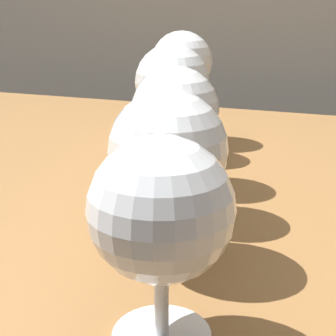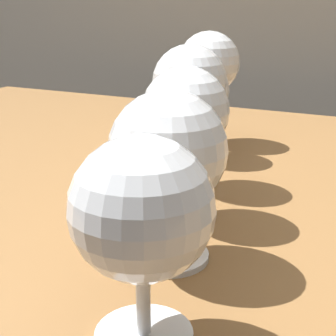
% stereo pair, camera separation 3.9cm
% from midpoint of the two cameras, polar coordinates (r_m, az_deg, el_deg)
% --- Properties ---
extents(dining_table, '(1.42, 0.82, 0.74)m').
position_cam_midpoint_polar(dining_table, '(0.63, 3.26, -9.21)').
color(dining_table, brown).
rests_on(dining_table, ground_plane).
extents(wine_glass_amber, '(0.09, 0.09, 0.13)m').
position_cam_midpoint_polar(wine_glass_amber, '(0.29, -4.64, -5.18)').
color(wine_glass_amber, white).
rests_on(wine_glass_amber, dining_table).
extents(wine_glass_cabernet, '(0.09, 0.09, 0.14)m').
position_cam_midpoint_polar(wine_glass_cabernet, '(0.39, -2.89, 1.61)').
color(wine_glass_cabernet, white).
rests_on(wine_glass_cabernet, dining_table).
extents(wine_glass_chardonnay, '(0.08, 0.08, 0.14)m').
position_cam_midpoint_polar(wine_glass_chardonnay, '(0.47, -1.59, 5.97)').
color(wine_glass_chardonnay, white).
rests_on(wine_glass_chardonnay, dining_table).
extents(wine_glass_empty, '(0.08, 0.08, 0.16)m').
position_cam_midpoint_polar(wine_glass_empty, '(0.56, -1.59, 9.01)').
color(wine_glass_empty, white).
rests_on(wine_glass_empty, dining_table).
extents(wine_glass_port, '(0.08, 0.08, 0.13)m').
position_cam_midpoint_polar(wine_glass_port, '(0.67, -1.06, 8.36)').
color(wine_glass_port, white).
rests_on(wine_glass_port, dining_table).
extents(wine_glass_white, '(0.09, 0.09, 0.16)m').
position_cam_midpoint_polar(wine_glass_white, '(0.75, -0.00, 11.56)').
color(wine_glass_white, white).
rests_on(wine_glass_white, dining_table).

